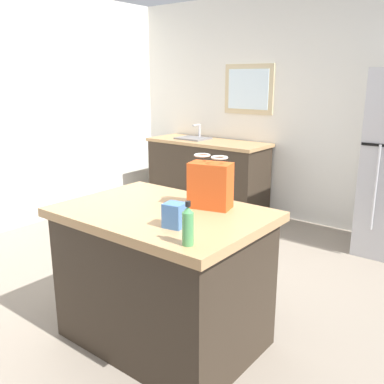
{
  "coord_description": "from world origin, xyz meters",
  "views": [
    {
      "loc": [
        1.86,
        -2.04,
        1.68
      ],
      "look_at": [
        0.18,
        0.1,
        0.95
      ],
      "focal_mm": 39.86,
      "sensor_mm": 36.0,
      "label": 1
    }
  ],
  "objects_px": {
    "shopping_bag": "(210,185)",
    "small_box": "(175,215)",
    "kitchen_island": "(163,276)",
    "bottle": "(188,226)"
  },
  "relations": [
    {
      "from": "kitchen_island",
      "to": "shopping_bag",
      "type": "distance_m",
      "value": 0.66
    },
    {
      "from": "kitchen_island",
      "to": "shopping_bag",
      "type": "bearing_deg",
      "value": 47.32
    },
    {
      "from": "kitchen_island",
      "to": "bottle",
      "type": "bearing_deg",
      "value": -35.58
    },
    {
      "from": "kitchen_island",
      "to": "bottle",
      "type": "distance_m",
      "value": 0.8
    },
    {
      "from": "shopping_bag",
      "to": "small_box",
      "type": "bearing_deg",
      "value": -82.05
    },
    {
      "from": "small_box",
      "to": "shopping_bag",
      "type": "bearing_deg",
      "value": 97.95
    },
    {
      "from": "kitchen_island",
      "to": "shopping_bag",
      "type": "xyz_separation_m",
      "value": [
        0.2,
        0.22,
        0.59
      ]
    },
    {
      "from": "small_box",
      "to": "kitchen_island",
      "type": "bearing_deg",
      "value": 144.48
    },
    {
      "from": "bottle",
      "to": "kitchen_island",
      "type": "bearing_deg",
      "value": 144.42
    },
    {
      "from": "kitchen_island",
      "to": "small_box",
      "type": "xyz_separation_m",
      "value": [
        0.26,
        -0.19,
        0.51
      ]
    }
  ]
}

